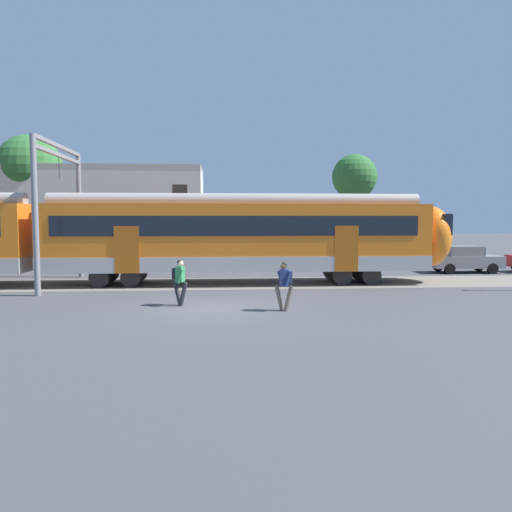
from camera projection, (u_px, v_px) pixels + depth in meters
ground_plane at (211, 308)px, 17.51m from camera, size 160.00×160.00×0.00m
track_bed at (2, 286)px, 23.26m from camera, size 80.00×4.40×0.01m
commuter_train at (55, 237)px, 23.26m from camera, size 38.05×3.07×4.73m
pedestrian_green at (179, 278)px, 17.94m from camera, size 0.60×0.62×1.67m
pedestrian_navy at (285, 282)px, 16.95m from camera, size 0.66×0.54×1.67m
parked_car_grey at (464, 259)px, 28.76m from camera, size 4.03×1.81×1.54m
catenary_gantry at (60, 193)px, 23.13m from camera, size 0.24×6.64×6.53m
background_building at (52, 217)px, 32.27m from camera, size 19.36×5.00×9.20m
street_tree_right at (354, 178)px, 33.59m from camera, size 3.02×3.02×7.43m
street_tree_left at (29, 168)px, 31.16m from camera, size 4.00×4.00×8.32m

